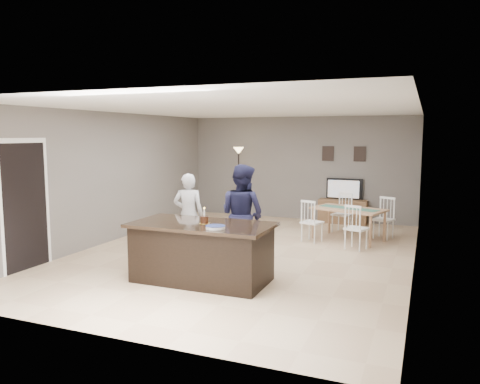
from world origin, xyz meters
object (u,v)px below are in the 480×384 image
at_px(television, 344,189).
at_px(man, 242,215).
at_px(tv_console, 343,211).
at_px(birthday_cake, 204,220).
at_px(kitchen_island, 202,252).
at_px(dining_table, 349,214).
at_px(plate_stack, 215,227).
at_px(woman, 188,214).
at_px(floor_lamp, 239,163).

distance_m(television, man, 4.64).
bearing_deg(tv_console, man, -102.31).
height_order(television, birthday_cake, birthday_cake).
height_order(kitchen_island, tv_console, kitchen_island).
distance_m(television, dining_table, 2.03).
distance_m(tv_console, man, 4.61).
bearing_deg(birthday_cake, dining_table, 66.70).
xyz_separation_m(television, plate_stack, (-0.83, -5.94, 0.06)).
height_order(television, woman, woman).
distance_m(birthday_cake, floor_lamp, 5.56).
bearing_deg(dining_table, woman, -119.30).
bearing_deg(floor_lamp, tv_console, 5.59).
distance_m(television, woman, 4.80).
relative_size(kitchen_island, dining_table, 1.07).
height_order(television, plate_stack, television).
relative_size(tv_console, television, 1.31).
bearing_deg(television, woman, 63.38).
bearing_deg(tv_console, woman, -117.00).
bearing_deg(man, tv_console, -85.35).
xyz_separation_m(woman, plate_stack, (1.32, -1.65, 0.16)).
bearing_deg(woman, kitchen_island, 103.63).
xyz_separation_m(tv_console, plate_stack, (-0.83, -5.87, 0.62)).
bearing_deg(dining_table, floor_lamp, 171.62).
bearing_deg(dining_table, television, 121.17).
distance_m(birthday_cake, plate_stack, 0.44).
xyz_separation_m(birthday_cake, plate_stack, (0.32, -0.29, -0.04)).
distance_m(birthday_cake, dining_table, 4.02).
xyz_separation_m(kitchen_island, man, (0.23, 1.10, 0.41)).
height_order(plate_stack, dining_table, plate_stack).
height_order(birthday_cake, dining_table, birthday_cake).
distance_m(kitchen_island, television, 5.78).
distance_m(television, floor_lamp, 2.83).
height_order(kitchen_island, television, television).
height_order(man, dining_table, man).
bearing_deg(tv_console, dining_table, -77.11).
distance_m(man, plate_stack, 1.41).
relative_size(tv_console, woman, 0.79).
bearing_deg(plate_stack, dining_table, 72.33).
distance_m(dining_table, floor_lamp, 3.68).
bearing_deg(man, dining_table, -101.74).
height_order(man, floor_lamp, floor_lamp).
height_order(kitchen_island, dining_table, kitchen_island).
relative_size(man, birthday_cake, 7.04).
bearing_deg(floor_lamp, birthday_cake, -73.28).
xyz_separation_m(woman, dining_table, (2.58, 2.32, -0.20)).
relative_size(plate_stack, dining_table, 0.14).
xyz_separation_m(television, woman, (-2.15, -4.29, -0.10)).
distance_m(television, birthday_cake, 5.76).
bearing_deg(television, plate_stack, 82.03).
bearing_deg(woman, birthday_cake, 104.94).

